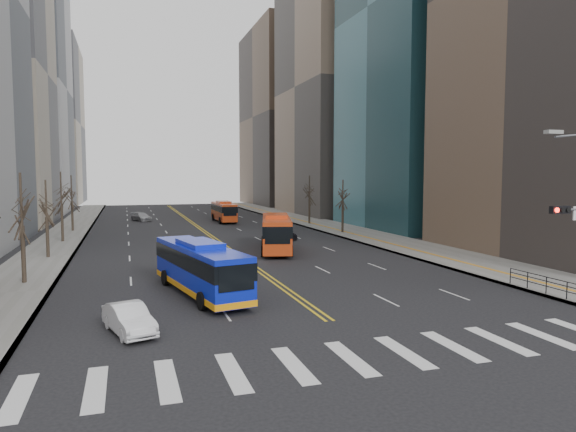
{
  "coord_description": "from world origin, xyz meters",
  "views": [
    {
      "loc": [
        -9.51,
        -18.05,
        7.23
      ],
      "look_at": [
        0.61,
        13.82,
        4.53
      ],
      "focal_mm": 32.0,
      "sensor_mm": 36.0,
      "label": 1
    }
  ],
  "objects": [
    {
      "name": "ground",
      "position": [
        0.0,
        0.0,
        0.0
      ],
      "size": [
        220.0,
        220.0,
        0.0
      ],
      "primitive_type": "plane",
      "color": "black"
    },
    {
      "name": "sidewalk_right",
      "position": [
        17.5,
        45.0,
        0.07
      ],
      "size": [
        7.0,
        130.0,
        0.15
      ],
      "primitive_type": "cube",
      "color": "slate",
      "rests_on": "ground"
    },
    {
      "name": "sidewalk_left",
      "position": [
        -16.5,
        45.0,
        0.07
      ],
      "size": [
        5.0,
        130.0,
        0.15
      ],
      "primitive_type": "cube",
      "color": "slate",
      "rests_on": "ground"
    },
    {
      "name": "crosswalk",
      "position": [
        0.0,
        0.0,
        0.01
      ],
      "size": [
        26.7,
        4.0,
        0.01
      ],
      "color": "silver",
      "rests_on": "ground"
    },
    {
      "name": "centerline",
      "position": [
        0.0,
        55.0,
        0.01
      ],
      "size": [
        0.55,
        100.0,
        0.01
      ],
      "color": "gold",
      "rests_on": "ground"
    },
    {
      "name": "office_towers",
      "position": [
        0.12,
        68.51,
        23.92
      ],
      "size": [
        83.0,
        134.0,
        58.0
      ],
      "color": "#9A9A9D",
      "rests_on": "ground"
    },
    {
      "name": "pedestrian_railing",
      "position": [
        14.3,
        6.0,
        0.82
      ],
      "size": [
        0.06,
        6.06,
        1.02
      ],
      "color": "black",
      "rests_on": "sidewalk_right"
    },
    {
      "name": "street_trees",
      "position": [
        -7.18,
        34.55,
        4.87
      ],
      "size": [
        35.2,
        47.2,
        7.6
      ],
      "color": "#2C231B",
      "rests_on": "ground"
    },
    {
      "name": "blue_bus",
      "position": [
        -5.32,
        12.71,
        1.71
      ],
      "size": [
        4.51,
        11.39,
        3.27
      ],
      "color": "#0D20C5",
      "rests_on": "ground"
    },
    {
      "name": "red_bus_near",
      "position": [
        4.06,
        28.43,
        1.96
      ],
      "size": [
        5.36,
        11.38,
        3.52
      ],
      "color": "#C73D15",
      "rests_on": "ground"
    },
    {
      "name": "red_bus_far",
      "position": [
        4.83,
        59.76,
        1.79
      ],
      "size": [
        2.57,
        9.98,
        3.2
      ],
      "color": "#C73D15",
      "rests_on": "ground"
    },
    {
      "name": "car_white",
      "position": [
        -9.49,
        6.0,
        0.67
      ],
      "size": [
        2.54,
        4.32,
        1.34
      ],
      "primitive_type": "imported",
      "rotation": [
        0.0,
        0.0,
        0.29
      ],
      "color": "silver",
      "rests_on": "ground"
    },
    {
      "name": "car_dark_mid",
      "position": [
        7.49,
        36.53,
        0.65
      ],
      "size": [
        1.99,
        3.99,
        1.3
      ],
      "primitive_type": "imported",
      "rotation": [
        0.0,
        0.0,
        0.12
      ],
      "color": "black",
      "rests_on": "ground"
    },
    {
      "name": "car_silver",
      "position": [
        -7.22,
        64.99,
        0.67
      ],
      "size": [
        3.53,
        4.99,
        1.34
      ],
      "primitive_type": "imported",
      "rotation": [
        0.0,
        0.0,
        0.4
      ],
      "color": "gray",
      "rests_on": "ground"
    },
    {
      "name": "car_dark_far",
      "position": [
        7.36,
        77.78,
        0.58
      ],
      "size": [
        2.16,
        4.28,
        1.16
      ],
      "primitive_type": "imported",
      "rotation": [
        0.0,
        0.0,
        -0.06
      ],
      "color": "black",
      "rests_on": "ground"
    }
  ]
}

